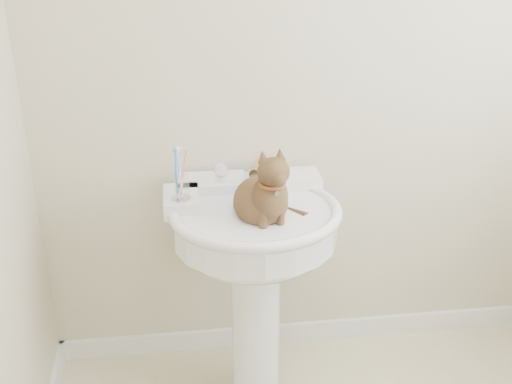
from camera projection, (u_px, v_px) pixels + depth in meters
name	position (u px, v px, depth m)	size (l,w,h in m)	color
wall_back	(331.00, 57.00, 2.30)	(2.20, 0.00, 2.50)	#C1B596
baseboard_back	(318.00, 330.00, 2.81)	(2.20, 0.02, 0.09)	white
pedestal_sink	(255.00, 246.00, 2.26)	(0.61, 0.60, 0.84)	white
faucet	(250.00, 171.00, 2.30)	(0.28, 0.12, 0.14)	silver
soap_bar	(269.00, 167.00, 2.39)	(0.09, 0.06, 0.03)	orange
toothbrush_cup	(181.00, 186.00, 2.16)	(0.07, 0.07, 0.18)	silver
cat	(264.00, 198.00, 2.11)	(0.20, 0.25, 0.37)	brown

